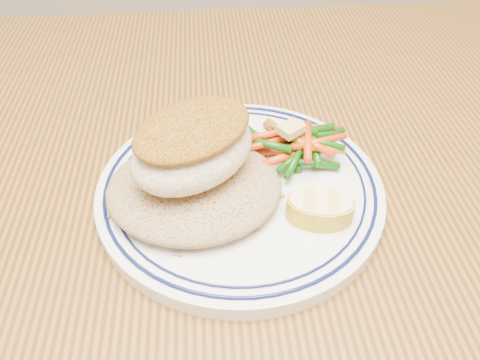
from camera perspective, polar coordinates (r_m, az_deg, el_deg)
The scene contains 7 objects.
dining_table at distance 0.49m, azimuth -2.62°, elevation -12.64°, with size 1.50×0.90×0.75m.
plate at distance 0.43m, azimuth 0.00°, elevation -1.04°, with size 0.26×0.26×0.02m.
rice_pilaf at distance 0.40m, azimuth -5.61°, elevation -0.57°, with size 0.15×0.13×0.03m, color olive.
fish_fillet at distance 0.38m, azimuth -5.76°, elevation 4.23°, with size 0.14×0.13×0.06m.
vegetable_pile at distance 0.45m, azimuth 6.70°, elevation 4.56°, with size 0.11×0.09×0.03m.
butter_pat at distance 0.44m, azimuth 6.27°, elevation 6.21°, with size 0.02×0.02×0.01m, color #D3B867.
lemon_wedge at distance 0.39m, azimuth 9.74°, elevation -3.35°, with size 0.06×0.06×0.02m.
Camera 1 is at (-0.00, -0.28, 1.06)m, focal length 35.00 mm.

